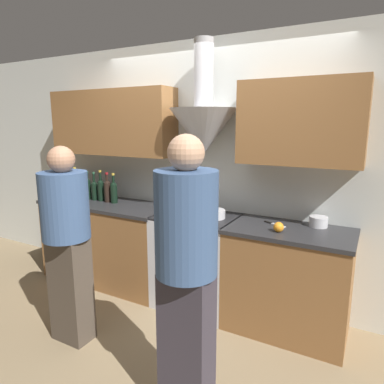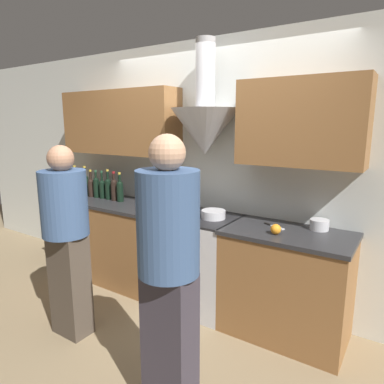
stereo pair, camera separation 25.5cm
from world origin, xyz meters
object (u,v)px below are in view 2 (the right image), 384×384
(wine_bottle_1, at_px, (80,184))
(wine_bottle_5, at_px, (102,188))
(stock_pot, at_px, (184,207))
(wine_bottle_7, at_px, (114,189))
(person_foreground_left, at_px, (66,235))
(person_foreground_right, at_px, (169,270))
(saucepan, at_px, (319,225))
(orange_fruit, at_px, (276,229))
(wine_bottle_4, at_px, (96,186))
(wine_bottle_0, at_px, (76,183))
(wine_bottle_8, at_px, (120,190))
(mixing_bowl, at_px, (213,214))
(wine_bottle_2, at_px, (85,184))
(wine_bottle_6, at_px, (108,188))
(wine_bottle_3, at_px, (91,186))
(stove_range, at_px, (198,260))

(wine_bottle_1, height_order, wine_bottle_5, wine_bottle_1)
(stock_pot, bearing_deg, wine_bottle_7, 178.53)
(person_foreground_left, relative_size, person_foreground_right, 0.93)
(wine_bottle_1, distance_m, person_foreground_right, 2.63)
(person_foreground_right, bearing_deg, saucepan, 69.72)
(wine_bottle_7, xyz_separation_m, orange_fruit, (1.97, -0.16, -0.10))
(wine_bottle_4, distance_m, stock_pot, 1.29)
(wine_bottle_0, distance_m, wine_bottle_5, 0.48)
(wine_bottle_8, height_order, stock_pot, wine_bottle_8)
(wine_bottle_5, bearing_deg, mixing_bowl, -1.18)
(wine_bottle_1, height_order, wine_bottle_2, wine_bottle_2)
(wine_bottle_7, bearing_deg, person_foreground_left, -64.17)
(person_foreground_left, bearing_deg, wine_bottle_6, 120.25)
(wine_bottle_1, relative_size, wine_bottle_3, 1.02)
(wine_bottle_5, xyz_separation_m, mixing_bowl, (1.53, -0.03, -0.09))
(wine_bottle_5, bearing_deg, orange_fruit, -4.27)
(wine_bottle_0, relative_size, wine_bottle_7, 1.06)
(wine_bottle_5, height_order, wine_bottle_7, wine_bottle_7)
(stock_pot, bearing_deg, wine_bottle_4, 178.89)
(orange_fruit, height_order, saucepan, saucepan)
(wine_bottle_5, xyz_separation_m, stock_pot, (1.19, -0.03, -0.06))
(wine_bottle_4, xyz_separation_m, wine_bottle_7, (0.30, 0.00, 0.00))
(wine_bottle_0, distance_m, mixing_bowl, 2.01)
(wine_bottle_2, bearing_deg, wine_bottle_1, -177.88)
(wine_bottle_0, distance_m, wine_bottle_6, 0.58)
(wine_bottle_7, height_order, person_foreground_right, person_foreground_right)
(wine_bottle_5, relative_size, person_foreground_left, 0.20)
(wine_bottle_8, bearing_deg, wine_bottle_4, 179.63)
(stock_pot, height_order, saucepan, stock_pot)
(wine_bottle_7, relative_size, wine_bottle_8, 1.01)
(wine_bottle_2, xyz_separation_m, wine_bottle_6, (0.39, 0.01, -0.01))
(saucepan, distance_m, person_foreground_left, 2.11)
(stove_range, bearing_deg, saucepan, 9.78)
(orange_fruit, distance_m, person_foreground_right, 1.11)
(person_foreground_left, bearing_deg, stock_pot, 64.29)
(wine_bottle_5, bearing_deg, wine_bottle_2, -179.72)
(wine_bottle_2, relative_size, person_foreground_left, 0.22)
(stove_range, xyz_separation_m, wine_bottle_2, (-1.65, 0.03, 0.60))
(wine_bottle_2, distance_m, wine_bottle_8, 0.59)
(stock_pot, bearing_deg, wine_bottle_6, 178.23)
(wine_bottle_8, distance_m, orange_fruit, 1.89)
(wine_bottle_5, bearing_deg, wine_bottle_3, -177.26)
(stove_range, relative_size, wine_bottle_7, 2.75)
(stove_range, bearing_deg, stock_pot, 178.14)
(wine_bottle_0, height_order, wine_bottle_4, wine_bottle_0)
(wine_bottle_0, relative_size, wine_bottle_4, 1.09)
(wine_bottle_1, height_order, saucepan, wine_bottle_1)
(wine_bottle_5, distance_m, mixing_bowl, 1.53)
(orange_fruit, height_order, person_foreground_right, person_foreground_right)
(wine_bottle_0, xyz_separation_m, person_foreground_right, (2.41, -1.25, -0.10))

